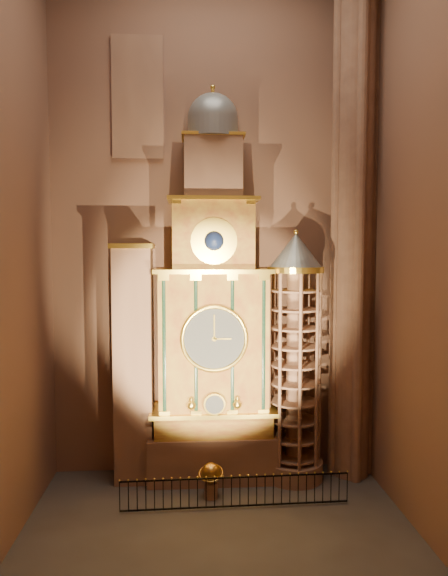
{
  "coord_description": "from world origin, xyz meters",
  "views": [
    {
      "loc": [
        -0.98,
        -16.84,
        9.84
      ],
      "look_at": [
        0.34,
        3.0,
        8.45
      ],
      "focal_mm": 32.0,
      "sensor_mm": 36.0,
      "label": 1
    }
  ],
  "objects": [
    {
      "name": "floor",
      "position": [
        0.0,
        0.0,
        0.0
      ],
      "size": [
        14.0,
        14.0,
        0.0
      ],
      "primitive_type": "plane",
      "color": "#383330",
      "rests_on": "ground"
    },
    {
      "name": "wall_back",
      "position": [
        0.0,
        6.0,
        11.0
      ],
      "size": [
        22.0,
        0.0,
        22.0
      ],
      "primitive_type": "plane",
      "rotation": [
        1.57,
        0.0,
        0.0
      ],
      "color": "brown",
      "rests_on": "floor"
    },
    {
      "name": "wall_left",
      "position": [
        -7.0,
        0.0,
        11.0
      ],
      "size": [
        0.0,
        22.0,
        22.0
      ],
      "primitive_type": "plane",
      "rotation": [
        1.57,
        0.0,
        1.57
      ],
      "color": "brown",
      "rests_on": "floor"
    },
    {
      "name": "wall_right",
      "position": [
        7.0,
        0.0,
        11.0
      ],
      "size": [
        0.0,
        22.0,
        22.0
      ],
      "primitive_type": "plane",
      "rotation": [
        1.57,
        0.0,
        -1.57
      ],
      "color": "brown",
      "rests_on": "floor"
    },
    {
      "name": "astronomical_clock",
      "position": [
        0.0,
        4.96,
        6.68
      ],
      "size": [
        5.6,
        2.41,
        16.7
      ],
      "color": "#8C634C",
      "rests_on": "floor"
    },
    {
      "name": "portrait_tower",
      "position": [
        -3.4,
        4.98,
        5.15
      ],
      "size": [
        1.8,
        1.6,
        10.2
      ],
      "color": "#8C634C",
      "rests_on": "floor"
    },
    {
      "name": "stair_turret",
      "position": [
        3.5,
        4.7,
        5.27
      ],
      "size": [
        2.5,
        2.5,
        10.8
      ],
      "color": "#8C634C",
      "rests_on": "floor"
    },
    {
      "name": "gothic_pier",
      "position": [
        6.1,
        5.0,
        11.0
      ],
      "size": [
        2.04,
        2.04,
        22.0
      ],
      "color": "#8C634C",
      "rests_on": "floor"
    },
    {
      "name": "stained_glass_window",
      "position": [
        -3.2,
        5.92,
        16.5
      ],
      "size": [
        2.2,
        0.14,
        5.2
      ],
      "color": "navy",
      "rests_on": "wall_back"
    },
    {
      "name": "celestial_globe",
      "position": [
        -0.18,
        3.1,
        0.86
      ],
      "size": [
        1.2,
        1.16,
        1.43
      ],
      "color": "#8C634C",
      "rests_on": "floor"
    },
    {
      "name": "iron_railing",
      "position": [
        0.73,
        2.16,
        0.65
      ],
      "size": [
        8.79,
        0.26,
        1.2
      ],
      "color": "black",
      "rests_on": "floor"
    }
  ]
}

